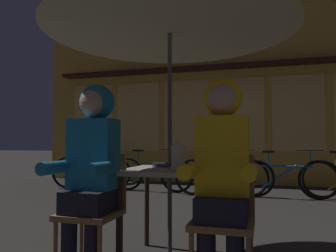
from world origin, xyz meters
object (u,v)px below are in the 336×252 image
at_px(potted_plant, 103,160).
at_px(bicycle_fourth, 286,178).
at_px(chair_left, 95,204).
at_px(cafe_table, 170,181).
at_px(chair_right, 224,212).
at_px(bicycle_nearest, 91,172).
at_px(bicycle_second, 151,174).
at_px(bicycle_third, 221,176).
at_px(patio_umbrella, 170,11).
at_px(person_left_hooded, 92,157).
at_px(lantern, 178,154).
at_px(person_right_hooded, 222,159).
at_px(book, 166,166).

bearing_deg(potted_plant, bicycle_fourth, -14.95).
bearing_deg(chair_left, cafe_table, 37.55).
bearing_deg(chair_right, potted_plant, 125.15).
height_order(bicycle_nearest, bicycle_second, same).
xyz_separation_m(chair_left, bicycle_third, (0.49, 3.72, -0.14)).
bearing_deg(bicycle_third, bicycle_fourth, 0.99).
distance_m(patio_umbrella, person_left_hooded, 1.37).
bearing_deg(lantern, chair_left, -147.43).
bearing_deg(cafe_table, lantern, -10.86).
height_order(cafe_table, lantern, lantern).
relative_size(cafe_table, bicycle_second, 0.44).
bearing_deg(person_left_hooded, bicycle_second, 102.62).
distance_m(person_right_hooded, potted_plant, 5.94).
relative_size(person_left_hooded, bicycle_nearest, 0.84).
relative_size(chair_right, book, 4.35).
bearing_deg(cafe_table, bicycle_third, 89.88).
xyz_separation_m(person_left_hooded, bicycle_second, (-0.87, 3.91, -0.50)).
bearing_deg(bicycle_second, person_left_hooded, -77.38).
xyz_separation_m(cafe_table, chair_right, (0.48, -0.37, -0.15)).
relative_size(bicycle_nearest, bicycle_fourth, 0.99).
bearing_deg(lantern, bicycle_second, 112.24).
xyz_separation_m(chair_left, person_right_hooded, (0.96, -0.06, 0.36)).
height_order(patio_umbrella, person_right_hooded, patio_umbrella).
distance_m(chair_right, bicycle_third, 3.75).
relative_size(person_left_hooded, person_right_hooded, 1.00).
height_order(chair_left, person_right_hooded, person_right_hooded).
xyz_separation_m(lantern, chair_left, (-0.56, -0.35, -0.37)).
bearing_deg(bicycle_nearest, chair_left, -60.35).
relative_size(patio_umbrella, bicycle_second, 1.37).
bearing_deg(bicycle_third, cafe_table, -90.12).
height_order(bicycle_second, bicycle_fourth, same).
bearing_deg(person_right_hooded, book, 133.38).
bearing_deg(bicycle_fourth, chair_right, -99.64).
distance_m(person_right_hooded, bicycle_third, 3.84).
height_order(patio_umbrella, bicycle_fourth, patio_umbrella).
xyz_separation_m(chair_left, chair_right, (0.96, 0.00, 0.00)).
relative_size(chair_right, person_right_hooded, 0.62).
relative_size(person_right_hooded, book, 7.00).
distance_m(cafe_table, person_right_hooded, 0.67).
bearing_deg(person_right_hooded, cafe_table, 138.43).
xyz_separation_m(person_left_hooded, bicycle_fourth, (1.59, 3.79, -0.50)).
height_order(patio_umbrella, potted_plant, patio_umbrella).
bearing_deg(person_right_hooded, bicycle_third, 97.14).
bearing_deg(chair_left, book, 53.08).
xyz_separation_m(patio_umbrella, bicycle_fourth, (1.11, 3.37, -1.71)).
distance_m(chair_right, potted_plant, 5.89).
bearing_deg(potted_plant, chair_right, -54.85).
distance_m(patio_umbrella, person_right_hooded, 1.37).
xyz_separation_m(chair_right, person_left_hooded, (-0.96, -0.06, 0.36)).
height_order(chair_left, chair_right, same).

